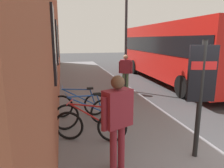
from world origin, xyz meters
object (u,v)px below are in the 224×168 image
transit_info_sign (201,82)px  pedestrian_near_bus (126,69)px  bicycle_leaning_wall (79,105)px  bicycle_far_end (91,125)px  bicycle_under_window (85,113)px  street_lamp (126,28)px  city_bus (172,50)px  pedestrian_crossing_street (118,115)px

transit_info_sign → pedestrian_near_bus: 5.83m
bicycle_leaning_wall → bicycle_far_end: bearing=-175.3°
bicycle_under_window → street_lamp: size_ratio=0.35×
bicycle_far_end → transit_info_sign: (-1.18, -2.04, 1.21)m
pedestrian_near_bus → bicycle_far_end: bearing=153.6°
bicycle_leaning_wall → city_bus: (4.85, -5.88, 1.41)m
pedestrian_near_bus → transit_info_sign: bearing=177.4°
bicycle_under_window → street_lamp: (4.19, -2.47, 2.54)m
transit_info_sign → city_bus: size_ratio=0.23×
pedestrian_near_bus → street_lamp: (0.47, -0.14, 1.89)m
transit_info_sign → city_bus: city_bus is taller
pedestrian_crossing_street → pedestrian_near_bus: bearing=-18.5°
city_bus → pedestrian_crossing_street: city_bus is taller
bicycle_leaning_wall → street_lamp: 4.95m
bicycle_under_window → transit_info_sign: transit_info_sign is taller
bicycle_leaning_wall → pedestrian_near_bus: bearing=-39.9°
bicycle_under_window → bicycle_leaning_wall: bearing=7.5°
bicycle_leaning_wall → pedestrian_crossing_street: pedestrian_crossing_street is taller
transit_info_sign → city_bus: 8.58m
bicycle_leaning_wall → city_bus: bearing=-50.5°
city_bus → street_lamp: size_ratio=2.14×
bicycle_far_end → transit_info_sign: size_ratio=0.70×
city_bus → transit_info_sign: bearing=154.4°
bicycle_far_end → pedestrian_crossing_street: (-1.27, -0.32, 0.71)m
transit_info_sign → city_bus: bearing=-25.6°
transit_info_sign → bicycle_under_window: bearing=45.0°
street_lamp → transit_info_sign: bearing=176.3°
transit_info_sign → city_bus: (7.74, -3.70, 0.20)m
transit_info_sign → pedestrian_crossing_street: transit_info_sign is taller
pedestrian_near_bus → street_lamp: 1.96m
pedestrian_crossing_street → street_lamp: (6.35, -2.12, 1.83)m
bicycle_leaning_wall → pedestrian_near_bus: 3.85m
city_bus → pedestrian_crossing_street: bearing=145.3°
city_bus → pedestrian_near_bus: bearing=119.4°
transit_info_sign → street_lamp: size_ratio=0.49×
bicycle_far_end → bicycle_under_window: (0.89, 0.03, 0.00)m
city_bus → pedestrian_near_bus: (-1.94, 3.44, -0.76)m
pedestrian_near_bus → pedestrian_crossing_street: (-5.89, 1.97, 0.06)m
city_bus → pedestrian_crossing_street: (-7.83, 5.42, -0.70)m
bicycle_under_window → city_bus: size_ratio=0.17×
bicycle_far_end → city_bus: 8.83m
bicycle_under_window → pedestrian_near_bus: pedestrian_near_bus is taller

